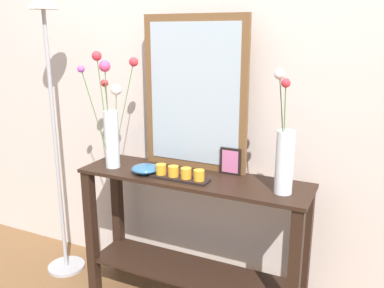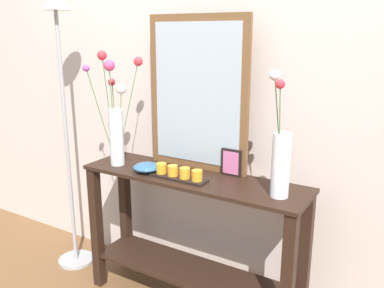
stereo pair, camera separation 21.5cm
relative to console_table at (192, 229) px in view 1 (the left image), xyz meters
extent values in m
cube|color=beige|center=(0.00, 0.29, 0.87)|extent=(6.40, 0.08, 2.70)
cube|color=black|center=(0.00, 0.00, 0.30)|extent=(1.27, 0.34, 0.02)
cube|color=black|center=(0.00, 0.00, -0.27)|extent=(1.21, 0.30, 0.02)
cube|color=black|center=(-0.60, -0.13, -0.09)|extent=(0.06, 0.06, 0.77)
cube|color=black|center=(0.60, -0.13, -0.09)|extent=(0.06, 0.06, 0.77)
cube|color=black|center=(-0.60, 0.13, -0.09)|extent=(0.06, 0.06, 0.77)
cube|color=black|center=(0.60, 0.13, -0.09)|extent=(0.06, 0.06, 0.77)
cube|color=brown|center=(-0.05, 0.14, 0.73)|extent=(0.60, 0.03, 0.84)
cube|color=#9EADB7|center=(-0.05, 0.13, 0.73)|extent=(0.52, 0.00, 0.76)
cylinder|color=silver|center=(-0.47, -0.05, 0.48)|extent=(0.08, 0.08, 0.33)
cylinder|color=#4C753D|center=(-0.50, -0.07, 0.63)|extent=(0.04, 0.03, 0.60)
sphere|color=red|center=(-0.52, -0.09, 0.94)|extent=(0.05, 0.05, 0.05)
cylinder|color=#4C753D|center=(-0.53, 0.00, 0.55)|extent=(0.09, 0.08, 0.45)
sphere|color=red|center=(-0.57, 0.04, 0.78)|extent=(0.04, 0.04, 0.04)
cylinder|color=#4C753D|center=(-0.45, -0.03, 0.54)|extent=(0.02, 0.02, 0.42)
sphere|color=silver|center=(-0.45, -0.03, 0.75)|extent=(0.06, 0.06, 0.06)
cylinder|color=#4C753D|center=(-0.42, -0.01, 0.62)|extent=(0.11, 0.09, 0.57)
sphere|color=red|center=(-0.36, 0.03, 0.90)|extent=(0.05, 0.05, 0.05)
cylinder|color=#4C753D|center=(-0.52, -0.12, 0.60)|extent=(0.08, 0.12, 0.54)
sphere|color=#B24CB7|center=(-0.55, -0.18, 0.87)|extent=(0.04, 0.04, 0.04)
cylinder|color=#4C753D|center=(-0.47, -0.07, 0.61)|extent=(0.02, 0.03, 0.55)
sphere|color=#EA4275|center=(-0.47, -0.09, 0.88)|extent=(0.06, 0.06, 0.06)
cylinder|color=silver|center=(0.49, -0.03, 0.47)|extent=(0.09, 0.09, 0.31)
cylinder|color=#4C753D|center=(0.48, -0.04, 0.61)|extent=(0.05, 0.05, 0.55)
sphere|color=silver|center=(0.46, -0.07, 0.88)|extent=(0.05, 0.05, 0.05)
cylinder|color=#4C753D|center=(0.49, -0.05, 0.59)|extent=(0.01, 0.08, 0.51)
sphere|color=red|center=(0.49, -0.09, 0.84)|extent=(0.04, 0.04, 0.04)
cube|color=black|center=(-0.04, -0.07, 0.32)|extent=(0.32, 0.09, 0.01)
cylinder|color=orange|center=(-0.15, -0.07, 0.35)|extent=(0.06, 0.06, 0.05)
cylinder|color=orange|center=(-0.07, -0.07, 0.35)|extent=(0.06, 0.06, 0.05)
cylinder|color=orange|center=(0.00, -0.07, 0.35)|extent=(0.06, 0.06, 0.05)
cylinder|color=orange|center=(0.07, -0.07, 0.35)|extent=(0.06, 0.06, 0.05)
cube|color=black|center=(0.17, 0.12, 0.39)|extent=(0.11, 0.01, 0.15)
cube|color=#C0618E|center=(0.17, 0.11, 0.39)|extent=(0.09, 0.00, 0.12)
cylinder|color=#2D5B84|center=(-0.25, -0.07, 0.32)|extent=(0.06, 0.06, 0.01)
ellipsoid|color=#2D5B84|center=(-0.25, -0.07, 0.34)|extent=(0.15, 0.15, 0.04)
cylinder|color=#9E9EA3|center=(-0.92, -0.02, -0.47)|extent=(0.24, 0.24, 0.02)
cylinder|color=#9E9EA3|center=(-0.92, -0.02, 0.36)|extent=(0.02, 0.02, 1.64)
cone|color=beige|center=(-0.92, -0.02, 1.23)|extent=(0.18, 0.18, 0.10)
camera|label=1|loc=(0.89, -1.88, 1.05)|focal=38.47mm
camera|label=2|loc=(1.08, -1.78, 1.05)|focal=38.47mm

